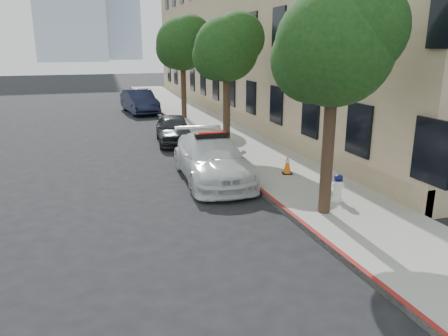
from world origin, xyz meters
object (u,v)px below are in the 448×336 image
object	(u,v)px
parked_car_far	(139,101)
fire_hydrant	(338,188)
police_car	(212,158)
parked_car_mid	(174,129)
traffic_cone	(287,165)

from	to	relation	value
parked_car_far	fire_hydrant	world-z (taller)	parked_car_far
police_car	parked_car_mid	xyz separation A→B (m)	(-0.06, 5.93, -0.09)
police_car	traffic_cone	size ratio (longest dim) A/B	8.02
police_car	traffic_cone	distance (m)	2.51
police_car	parked_car_mid	bearing A→B (deg)	93.72
parked_car_mid	traffic_cone	size ratio (longest dim) A/B	5.91
police_car	parked_car_mid	world-z (taller)	police_car
police_car	parked_car_mid	distance (m)	5.93
fire_hydrant	police_car	bearing A→B (deg)	148.54
police_car	traffic_cone	xyz separation A→B (m)	(2.42, -0.61, -0.26)
traffic_cone	fire_hydrant	bearing A→B (deg)	-86.96
traffic_cone	parked_car_far	bearing A→B (deg)	99.70
parked_car_far	traffic_cone	size ratio (longest dim) A/B	7.31
traffic_cone	police_car	bearing A→B (deg)	165.78
parked_car_mid	parked_car_far	size ratio (longest dim) A/B	0.81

